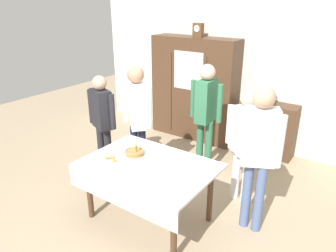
% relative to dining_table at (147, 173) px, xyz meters
% --- Properties ---
extents(ground_plane, '(12.00, 12.00, 0.00)m').
position_rel_dining_table_xyz_m(ground_plane, '(0.00, 0.23, -0.66)').
color(ground_plane, tan).
rests_on(ground_plane, ground).
extents(back_wall, '(6.40, 0.10, 2.70)m').
position_rel_dining_table_xyz_m(back_wall, '(0.00, 2.88, 0.69)').
color(back_wall, silver).
rests_on(back_wall, ground).
extents(dining_table, '(1.53, 1.07, 0.77)m').
position_rel_dining_table_xyz_m(dining_table, '(0.00, 0.00, 0.00)').
color(dining_table, '#4C3321').
rests_on(dining_table, ground).
extents(wall_cabinet, '(1.67, 0.46, 1.93)m').
position_rel_dining_table_xyz_m(wall_cabinet, '(-0.90, 2.59, 0.30)').
color(wall_cabinet, '#4C3321').
rests_on(wall_cabinet, ground).
extents(mantel_clock, '(0.18, 0.11, 0.24)m').
position_rel_dining_table_xyz_m(mantel_clock, '(-0.85, 2.59, 1.38)').
color(mantel_clock, brown).
rests_on(mantel_clock, wall_cabinet).
extents(bookshelf_low, '(0.94, 0.35, 0.93)m').
position_rel_dining_table_xyz_m(bookshelf_low, '(0.56, 2.64, -0.20)').
color(bookshelf_low, '#4C3321').
rests_on(bookshelf_low, ground).
extents(book_stack, '(0.16, 0.21, 0.11)m').
position_rel_dining_table_xyz_m(book_stack, '(0.56, 2.64, 0.33)').
color(book_stack, '#3D754C').
rests_on(book_stack, bookshelf_low).
extents(tea_cup_front_edge, '(0.13, 0.13, 0.06)m').
position_rel_dining_table_xyz_m(tea_cup_front_edge, '(0.06, -0.10, 0.13)').
color(tea_cup_front_edge, white).
rests_on(tea_cup_front_edge, dining_table).
extents(tea_cup_mid_right, '(0.13, 0.13, 0.06)m').
position_rel_dining_table_xyz_m(tea_cup_mid_right, '(0.41, -0.28, 0.13)').
color(tea_cup_mid_right, silver).
rests_on(tea_cup_mid_right, dining_table).
extents(tea_cup_far_left, '(0.13, 0.13, 0.06)m').
position_rel_dining_table_xyz_m(tea_cup_far_left, '(0.43, 0.40, 0.13)').
color(tea_cup_far_left, white).
rests_on(tea_cup_far_left, dining_table).
extents(tea_cup_near_left, '(0.13, 0.13, 0.06)m').
position_rel_dining_table_xyz_m(tea_cup_near_left, '(-0.36, 0.35, 0.13)').
color(tea_cup_near_left, white).
rests_on(tea_cup_near_left, dining_table).
extents(tea_cup_far_right, '(0.13, 0.13, 0.06)m').
position_rel_dining_table_xyz_m(tea_cup_far_right, '(0.53, 0.10, 0.13)').
color(tea_cup_far_right, white).
rests_on(tea_cup_far_right, dining_table).
extents(tea_cup_near_right, '(0.13, 0.13, 0.06)m').
position_rel_dining_table_xyz_m(tea_cup_near_right, '(-0.04, 0.27, 0.13)').
color(tea_cup_near_right, white).
rests_on(tea_cup_near_right, dining_table).
extents(bread_basket, '(0.24, 0.24, 0.16)m').
position_rel_dining_table_xyz_m(bread_basket, '(-0.29, 0.13, 0.14)').
color(bread_basket, '#9E7542').
rests_on(bread_basket, dining_table).
extents(pastry_plate, '(0.28, 0.28, 0.05)m').
position_rel_dining_table_xyz_m(pastry_plate, '(-0.42, -0.18, 0.12)').
color(pastry_plate, white).
rests_on(pastry_plate, dining_table).
extents(spoon_near_left, '(0.12, 0.02, 0.01)m').
position_rel_dining_table_xyz_m(spoon_near_left, '(0.13, 0.08, 0.11)').
color(spoon_near_left, silver).
rests_on(spoon_near_left, dining_table).
extents(spoon_far_right, '(0.12, 0.02, 0.01)m').
position_rel_dining_table_xyz_m(spoon_far_right, '(0.25, 0.41, 0.11)').
color(spoon_far_right, silver).
rests_on(spoon_far_right, dining_table).
extents(person_near_right_end, '(0.52, 0.32, 1.56)m').
position_rel_dining_table_xyz_m(person_near_right_end, '(-1.27, 0.54, 0.28)').
color(person_near_right_end, '#232328').
rests_on(person_near_right_end, ground).
extents(person_beside_shelf, '(0.52, 0.41, 1.55)m').
position_rel_dining_table_xyz_m(person_beside_shelf, '(0.75, 1.06, 0.28)').
color(person_beside_shelf, silver).
rests_on(person_beside_shelf, ground).
extents(person_behind_table_right, '(0.52, 0.36, 1.71)m').
position_rel_dining_table_xyz_m(person_behind_table_right, '(-0.04, 1.47, 0.39)').
color(person_behind_table_right, '#33704C').
rests_on(person_behind_table_right, ground).
extents(person_by_cabinet, '(0.52, 0.34, 1.75)m').
position_rel_dining_table_xyz_m(person_by_cabinet, '(1.09, 0.59, 0.41)').
color(person_by_cabinet, slate).
rests_on(person_by_cabinet, ground).
extents(person_behind_table_left, '(0.52, 0.39, 1.73)m').
position_rel_dining_table_xyz_m(person_behind_table_left, '(-0.72, 0.70, 0.40)').
color(person_behind_table_left, '#191E38').
rests_on(person_behind_table_left, ground).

